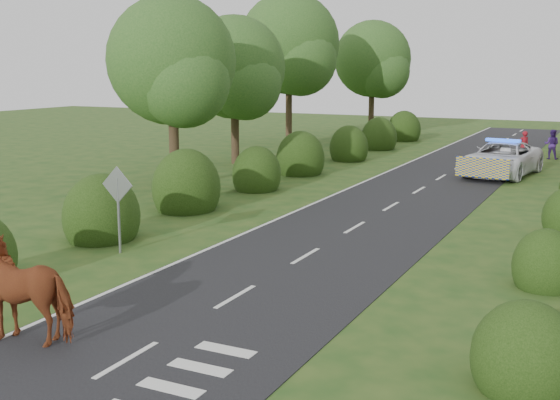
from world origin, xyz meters
The scene contains 13 objects.
ground centered at (0.00, 0.00, 0.00)m, with size 120.00×120.00×0.00m, color #234919.
road centered at (0.00, 15.00, 0.01)m, with size 6.00×70.00×0.02m, color black.
road_markings centered at (-1.60, 12.93, 0.03)m, with size 4.96×70.00×0.01m.
hedgerow_left centered at (-6.51, 11.69, 0.75)m, with size 2.75×50.41×3.00m.
tree_left_a centered at (-9.75, 11.86, 5.34)m, with size 5.74×5.60×8.38m.
tree_left_b centered at (-11.25, 19.86, 5.04)m, with size 5.74×5.60×8.07m.
tree_left_c centered at (-12.70, 29.83, 6.53)m, with size 6.97×6.80×10.22m.
tree_left_d centered at (-10.23, 39.85, 5.64)m, with size 6.15×6.00×8.89m.
road_sign centered at (-5.00, 2.00, 1.65)m, with size 1.06×0.08×2.53m.
cow centered at (-2.39, -3.86, 0.85)m, with size 1.26×2.39×1.69m, color maroon.
police_van centered at (2.50, 21.98, 0.84)m, with size 3.52×6.35×1.82m.
pedestrian_red centered at (2.66, 28.61, 0.83)m, with size 0.61×0.40×1.67m, color maroon.
pedestrian_purple centered at (4.06, 29.76, 0.86)m, with size 0.84×0.65×1.72m, color #3F2171.
Camera 1 is at (7.89, -13.60, 5.33)m, focal length 45.00 mm.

